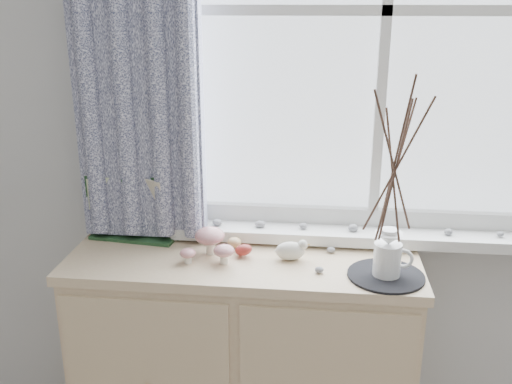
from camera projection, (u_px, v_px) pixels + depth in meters
The scene contains 9 objects.
room_shell at pixel (2, 92), 0.15m from camera, with size 4.04×4.04×2.62m.
sideboard at pixel (244, 362), 2.08m from camera, with size 1.20×0.45×0.85m.
botanical_book at pixel (129, 209), 2.03m from camera, with size 0.36×0.13×0.25m, color #214424, non-canonical shape.
toadstool_cluster at pixel (211, 242), 1.93m from camera, with size 0.18×0.16×0.10m.
wooden_eggs at pixel (235, 242), 2.00m from camera, with size 0.13×0.17×0.06m.
songbird_figurine at pixel (290, 250), 1.91m from camera, with size 0.13×0.06×0.07m, color white, non-canonical shape.
crocheted_doily at pixel (386, 276), 1.80m from camera, with size 0.24×0.24×0.01m, color black.
twig_pitcher at pixel (395, 162), 1.68m from camera, with size 0.27×0.27×0.65m.
sideboard_pebbles at pixel (333, 258), 1.91m from camera, with size 0.33×0.23×0.02m.
Camera 1 is at (0.09, -0.01, 1.68)m, focal length 40.00 mm.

